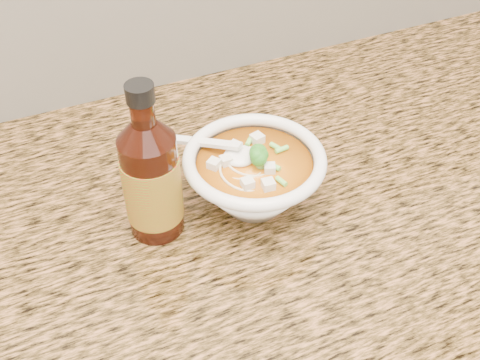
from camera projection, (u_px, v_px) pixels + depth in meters
name	position (u px, v px, depth m)	size (l,w,h in m)	color
counter_slab	(128.00, 244.00, 0.78)	(4.00, 0.68, 0.04)	#9E643A
soup_bowl	(254.00, 178.00, 0.78)	(0.18, 0.18, 0.10)	white
hot_sauce_bottle	(151.00, 179.00, 0.72)	(0.09, 0.09, 0.22)	#3F1308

